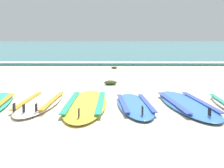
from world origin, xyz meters
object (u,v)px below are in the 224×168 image
object	(u,v)px
surfboard_3	(135,105)
surfboard_2	(86,104)
surfboard_1	(40,102)
surfboard_4	(186,104)

from	to	relation	value
surfboard_3	surfboard_2	bearing A→B (deg)	175.39
surfboard_1	surfboard_3	world-z (taller)	same
surfboard_1	surfboard_3	xyz separation A→B (m)	(1.50, -0.18, -0.00)
surfboard_2	surfboard_3	xyz separation A→B (m)	(0.76, -0.06, 0.00)
surfboard_2	surfboard_4	bearing A→B (deg)	0.94
surfboard_2	surfboard_3	world-z (taller)	same
surfboard_3	surfboard_4	xyz separation A→B (m)	(0.82, 0.09, -0.00)
surfboard_3	surfboard_4	bearing A→B (deg)	6.11
surfboard_2	surfboard_4	distance (m)	1.58
surfboard_2	surfboard_4	world-z (taller)	same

